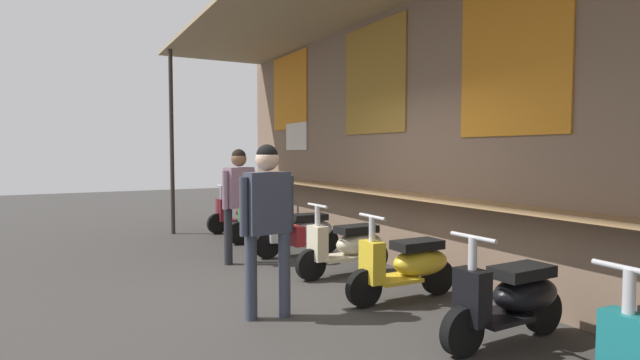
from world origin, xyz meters
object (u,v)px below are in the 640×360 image
Objects in this scene: scooter_green at (270,221)px; scooter_yellow at (408,265)px; shopper_with_handbag at (269,212)px; scooter_silver at (302,231)px; scooter_maroon at (244,212)px; shopper_browsing at (239,193)px; scooter_cream at (349,246)px; scooter_black at (512,298)px.

scooter_yellow is (3.93, 0.00, 0.00)m from scooter_green.
scooter_green is 4.12m from shopper_with_handbag.
scooter_maroon is at bearing -86.08° from scooter_silver.
scooter_silver is 1.23m from shopper_browsing.
scooter_maroon and scooter_green have the same top height.
shopper_with_handbag reaches higher than scooter_silver.
shopper_browsing is (-1.33, -1.05, 0.64)m from scooter_cream.
scooter_cream is (4.06, 0.00, 0.00)m from scooter_maroon.
scooter_black is (5.32, 0.00, 0.00)m from scooter_green.
shopper_browsing reaches higher than scooter_maroon.
scooter_black is at bearing -139.68° from shopper_with_handbag.
shopper_with_handbag is at bearing -46.06° from scooter_black.
scooter_cream is at bearing 93.92° from scooter_silver.
scooter_maroon is 4.06m from scooter_cream.
scooter_maroon is 5.41m from shopper_with_handbag.
scooter_green and scooter_yellow have the same top height.
scooter_black is at bearing 94.50° from scooter_green.
scooter_green is 3.93m from scooter_yellow.
scooter_yellow is at bearing 4.20° from shopper_browsing.
scooter_cream is at bearing -91.24° from scooter_black.
scooter_silver is 0.84× the size of shopper_browsing.
shopper_with_handbag is at bearing 69.91° from scooter_maroon.
shopper_browsing is (-2.57, -1.05, 0.64)m from scooter_yellow.
shopper_with_handbag is at bearing 61.24° from scooter_silver.
scooter_green is (1.38, -0.00, 0.00)m from scooter_maroon.
scooter_green and scooter_black have the same top height.
scooter_black is at bearing 87.03° from scooter_maroon.
scooter_silver is at bearing 75.65° from shopper_browsing.
shopper_with_handbag reaches higher than scooter_yellow.
scooter_silver is 1.00× the size of scooter_black.
scooter_yellow is at bearing -101.25° from shopper_with_handbag.
shopper_browsing is (-2.39, 0.53, -0.01)m from shopper_with_handbag.
scooter_silver is at bearing 87.03° from scooter_maroon.
scooter_maroon is 1.38m from scooter_green.
scooter_maroon is 2.67m from scooter_silver.
shopper_with_handbag is (2.46, -1.58, 0.65)m from scooter_silver.
scooter_cream is at bearing 20.35° from shopper_browsing.
scooter_maroon is 1.00× the size of scooter_cream.
scooter_silver is 0.82× the size of shopper_with_handbag.
scooter_silver is at bearing -89.27° from scooter_yellow.
shopper_with_handbag reaches higher than shopper_browsing.
scooter_yellow is at bearing 87.03° from scooter_maroon.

